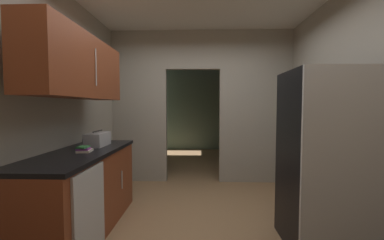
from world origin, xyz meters
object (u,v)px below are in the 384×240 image
(book_stack, at_px, (84,149))
(refrigerator, at_px, (328,160))
(dishwasher, at_px, (90,215))
(boombox, at_px, (97,139))

(book_stack, bearing_deg, refrigerator, -2.91)
(book_stack, bearing_deg, dishwasher, -59.80)
(refrigerator, relative_size, book_stack, 9.68)
(refrigerator, xyz_separation_m, dishwasher, (-2.19, -0.31, -0.44))
(dishwasher, xyz_separation_m, book_stack, (-0.25, 0.44, 0.50))
(refrigerator, distance_m, book_stack, 2.45)
(boombox, bearing_deg, dishwasher, -71.32)
(refrigerator, bearing_deg, boombox, 168.12)
(refrigerator, bearing_deg, dishwasher, -171.92)
(refrigerator, distance_m, boombox, 2.53)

